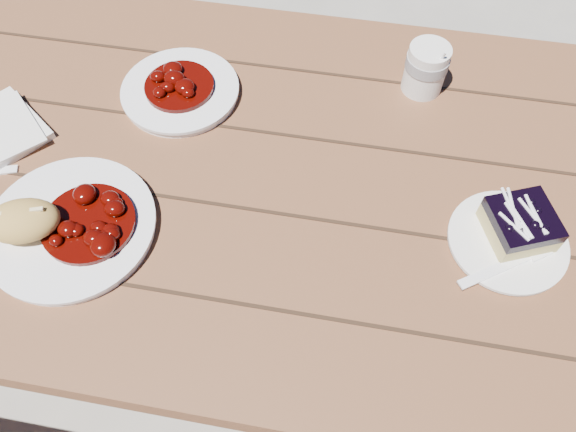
% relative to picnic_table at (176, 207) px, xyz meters
% --- Properties ---
extents(ground, '(60.00, 60.00, 0.00)m').
position_rel_picnic_table_xyz_m(ground, '(0.00, 0.00, -0.59)').
color(ground, gray).
rests_on(ground, ground).
extents(picnic_table, '(2.00, 1.55, 0.75)m').
position_rel_picnic_table_xyz_m(picnic_table, '(0.00, 0.00, 0.00)').
color(picnic_table, brown).
rests_on(picnic_table, ground).
extents(main_plate, '(0.25, 0.25, 0.02)m').
position_rel_picnic_table_xyz_m(main_plate, '(-0.09, -0.17, 0.17)').
color(main_plate, white).
rests_on(main_plate, picnic_table).
extents(goulash_stew, '(0.14, 0.14, 0.04)m').
position_rel_picnic_table_xyz_m(goulash_stew, '(-0.06, -0.16, 0.20)').
color(goulash_stew, '#450602').
rests_on(goulash_stew, main_plate).
extents(bread_roll, '(0.13, 0.10, 0.06)m').
position_rel_picnic_table_xyz_m(bread_roll, '(-0.14, -0.19, 0.21)').
color(bread_roll, tan).
rests_on(bread_roll, main_plate).
extents(dessert_plate, '(0.17, 0.17, 0.01)m').
position_rel_picnic_table_xyz_m(dessert_plate, '(0.57, -0.07, 0.17)').
color(dessert_plate, white).
rests_on(dessert_plate, picnic_table).
extents(blueberry_cake, '(0.12, 0.12, 0.05)m').
position_rel_picnic_table_xyz_m(blueberry_cake, '(0.58, -0.06, 0.20)').
color(blueberry_cake, '#CDBD70').
rests_on(blueberry_cake, dessert_plate).
extents(fork_dessert, '(0.15, 0.11, 0.00)m').
position_rel_picnic_table_xyz_m(fork_dessert, '(0.55, -0.13, 0.17)').
color(fork_dessert, white).
rests_on(fork_dessert, dessert_plate).
extents(coffee_cup, '(0.07, 0.07, 0.09)m').
position_rel_picnic_table_xyz_m(coffee_cup, '(0.43, 0.24, 0.21)').
color(coffee_cup, white).
rests_on(coffee_cup, picnic_table).
extents(second_plate, '(0.21, 0.21, 0.02)m').
position_rel_picnic_table_xyz_m(second_plate, '(-0.00, 0.14, 0.17)').
color(second_plate, white).
rests_on(second_plate, picnic_table).
extents(second_stew, '(0.12, 0.12, 0.04)m').
position_rel_picnic_table_xyz_m(second_stew, '(-0.00, 0.14, 0.20)').
color(second_stew, '#450602').
rests_on(second_stew, second_plate).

